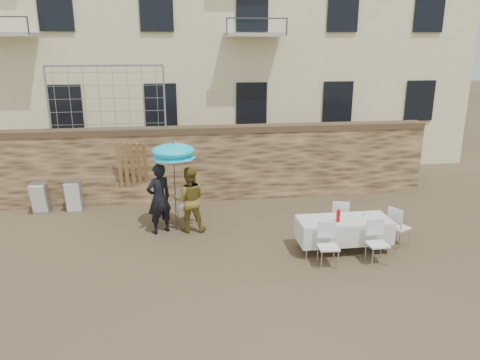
{
  "coord_description": "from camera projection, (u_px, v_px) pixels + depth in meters",
  "views": [
    {
      "loc": [
        -1.08,
        -8.63,
        4.67
      ],
      "look_at": [
        0.4,
        2.2,
        1.4
      ],
      "focal_mm": 35.0,
      "sensor_mm": 36.0,
      "label": 1
    }
  ],
  "objects": [
    {
      "name": "ground",
      "position": [
        235.0,
        276.0,
        9.67
      ],
      "size": [
        80.0,
        80.0,
        0.0
      ],
      "primitive_type": "plane",
      "color": "brown",
      "rests_on": "ground"
    },
    {
      "name": "soda_bottle",
      "position": [
        338.0,
        216.0,
        10.42
      ],
      "size": [
        0.09,
        0.09,
        0.26
      ],
      "primitive_type": "cylinder",
      "color": "red",
      "rests_on": "banquet_table"
    },
    {
      "name": "woman_dress",
      "position": [
        189.0,
        200.0,
        11.72
      ],
      "size": [
        0.85,
        0.68,
        1.68
      ],
      "primitive_type": "imported",
      "rotation": [
        0.0,
        0.0,
        3.08
      ],
      "color": "olive",
      "rests_on": "ground"
    },
    {
      "name": "wood_planks",
      "position": [
        131.0,
        173.0,
        13.47
      ],
      "size": [
        0.7,
        0.2,
        2.0
      ],
      "primitive_type": null,
      "color": "#A37749",
      "rests_on": "ground"
    },
    {
      "name": "couple_chair_left",
      "position": [
        160.0,
        207.0,
        12.25
      ],
      "size": [
        0.53,
        0.53,
        0.96
      ],
      "primitive_type": null,
      "rotation": [
        0.0,
        0.0,
        3.04
      ],
      "color": "white",
      "rests_on": "ground"
    },
    {
      "name": "chain_link_fence",
      "position": [
        107.0,
        99.0,
        13.14
      ],
      "size": [
        3.2,
        0.06,
        1.8
      ],
      "primitive_type": null,
      "color": "gray",
      "rests_on": "stone_wall"
    },
    {
      "name": "chair_stack_right",
      "position": [
        75.0,
        194.0,
        13.35
      ],
      "size": [
        0.46,
        0.47,
        0.92
      ],
      "primitive_type": null,
      "color": "white",
      "rests_on": "ground"
    },
    {
      "name": "table_chair_front_right",
      "position": [
        378.0,
        243.0,
        10.07
      ],
      "size": [
        0.5,
        0.5,
        0.96
      ],
      "primitive_type": null,
      "rotation": [
        0.0,
        0.0,
        0.05
      ],
      "color": "white",
      "rests_on": "ground"
    },
    {
      "name": "stone_wall",
      "position": [
        214.0,
        164.0,
        14.1
      ],
      "size": [
        13.0,
        0.5,
        2.2
      ],
      "primitive_type": "cube",
      "color": "olive",
      "rests_on": "ground"
    },
    {
      "name": "chair_stack_left",
      "position": [
        42.0,
        195.0,
        13.24
      ],
      "size": [
        0.46,
        0.55,
        0.92
      ],
      "primitive_type": null,
      "color": "white",
      "rests_on": "ground"
    },
    {
      "name": "couple_chair_right",
      "position": [
        187.0,
        206.0,
        12.34
      ],
      "size": [
        0.67,
        0.67,
        0.96
      ],
      "primitive_type": null,
      "rotation": [
        0.0,
        0.0,
        2.48
      ],
      "color": "white",
      "rests_on": "ground"
    },
    {
      "name": "table_chair_front_left",
      "position": [
        328.0,
        246.0,
        9.92
      ],
      "size": [
        0.51,
        0.51,
        0.96
      ],
      "primitive_type": null,
      "rotation": [
        0.0,
        0.0,
        -0.06
      ],
      "color": "white",
      "rests_on": "ground"
    },
    {
      "name": "man_suit",
      "position": [
        159.0,
        199.0,
        11.61
      ],
      "size": [
        0.78,
        0.7,
        1.79
      ],
      "primitive_type": "imported",
      "rotation": [
        0.0,
        0.0,
        3.67
      ],
      "color": "black",
      "rests_on": "ground"
    },
    {
      "name": "table_chair_side",
      "position": [
        399.0,
        226.0,
        10.99
      ],
      "size": [
        0.64,
        0.64,
        0.96
      ],
      "primitive_type": null,
      "rotation": [
        0.0,
        0.0,
        2.01
      ],
      "color": "white",
      "rests_on": "ground"
    },
    {
      "name": "banquet_table",
      "position": [
        344.0,
        221.0,
        10.64
      ],
      "size": [
        2.1,
        0.85,
        0.78
      ],
      "color": "silver",
      "rests_on": "ground"
    },
    {
      "name": "umbrella",
      "position": [
        173.0,
        154.0,
        11.44
      ],
      "size": [
        1.11,
        1.11,
        2.13
      ],
      "color": "#3F3F44",
      "rests_on": "ground"
    },
    {
      "name": "table_chair_back",
      "position": [
        340.0,
        218.0,
        11.5
      ],
      "size": [
        0.61,
        0.61,
        0.96
      ],
      "primitive_type": null,
      "rotation": [
        0.0,
        0.0,
        2.82
      ],
      "color": "white",
      "rests_on": "ground"
    }
  ]
}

